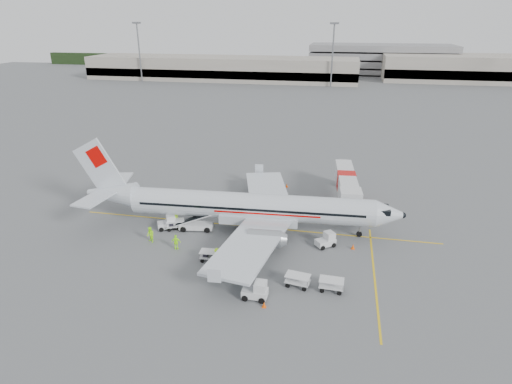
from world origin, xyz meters
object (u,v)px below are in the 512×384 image
tug_aft (167,222)px  tug_mid (255,290)px  tug_fore (325,240)px  jet_bridge (346,187)px  aircraft (251,189)px  belt_loader (196,219)px

tug_aft → tug_mid: bearing=-69.3°
tug_fore → jet_bridge: bearing=44.6°
aircraft → tug_aft: 11.09m
jet_bridge → belt_loader: (-17.47, -12.20, -0.67)m
tug_fore → tug_mid: bearing=-154.9°
tug_aft → aircraft: bearing=-18.2°
belt_loader → tug_aft: size_ratio=2.42×
aircraft → jet_bridge: bearing=41.8°
aircraft → tug_mid: aircraft is taller
tug_fore → tug_aft: 19.01m
belt_loader → tug_mid: belt_loader is taller
belt_loader → jet_bridge: bearing=27.3°
tug_mid → tug_aft: 17.51m
jet_bridge → tug_aft: bearing=-153.8°
jet_bridge → belt_loader: bearing=-150.0°
jet_bridge → tug_aft: (-21.03, -12.70, -1.26)m
jet_bridge → tug_mid: bearing=-112.9°
aircraft → jet_bridge: aircraft is taller
tug_mid → tug_aft: bearing=140.5°
aircraft → jet_bridge: size_ratio=2.35×
aircraft → tug_fore: (8.96, -2.40, -4.37)m
belt_loader → tug_fore: size_ratio=2.47×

